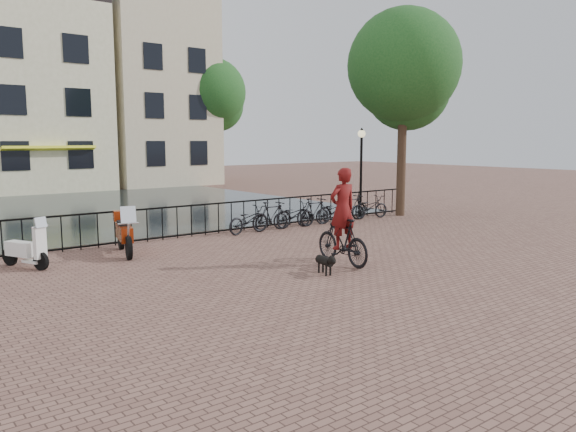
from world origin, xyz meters
TOP-DOWN VIEW (x-y plane):
  - ground at (0.00, 0.00)m, footprint 100.00×100.00m
  - canal_water at (0.00, 17.30)m, footprint 20.00×20.00m
  - railing at (0.00, 8.00)m, footprint 20.00×0.05m
  - canal_house_mid at (0.50, 30.00)m, footprint 8.00×9.50m
  - canal_house_right at (8.50, 30.00)m, footprint 7.00×9.00m
  - tree_near_right at (9.20, 7.30)m, footprint 4.48×4.48m
  - tree_far_right at (12.00, 27.00)m, footprint 4.76×4.76m
  - lamp_post at (7.20, 7.60)m, footprint 0.30×0.30m
  - cyclist at (1.01, 2.11)m, footprint 0.93×2.09m
  - dog at (-0.03, 1.60)m, footprint 0.38×0.77m
  - motorcycle at (-2.76, 6.63)m, footprint 0.95×2.05m
  - scooter at (-5.29, 6.54)m, footprint 0.95×1.44m
  - parked_bike_0 at (1.80, 7.40)m, footprint 1.79×0.85m
  - parked_bike_1 at (2.75, 7.40)m, footprint 1.68×0.52m
  - parked_bike_2 at (3.70, 7.40)m, footprint 1.75×0.71m
  - parked_bike_3 at (4.65, 7.40)m, footprint 1.68×0.52m
  - parked_bike_4 at (5.60, 7.40)m, footprint 1.73×0.65m
  - parked_bike_5 at (6.55, 7.40)m, footprint 1.70×0.62m
  - parked_bike_6 at (7.50, 7.40)m, footprint 1.78×0.81m

SIDE VIEW (x-z plane):
  - ground at x=0.00m, z-range 0.00..0.00m
  - canal_water at x=0.00m, z-range 0.00..0.00m
  - dog at x=-0.03m, z-range 0.00..0.50m
  - parked_bike_0 at x=1.80m, z-range 0.00..0.90m
  - parked_bike_2 at x=3.70m, z-range 0.00..0.90m
  - parked_bike_4 at x=5.60m, z-range 0.00..0.90m
  - parked_bike_6 at x=7.50m, z-range 0.00..0.90m
  - parked_bike_1 at x=2.75m, z-range 0.00..1.00m
  - parked_bike_3 at x=4.65m, z-range 0.00..1.00m
  - parked_bike_5 at x=6.55m, z-range 0.00..1.00m
  - railing at x=0.00m, z-range -0.01..1.02m
  - scooter at x=-5.29m, z-range 0.00..1.30m
  - motorcycle at x=-2.76m, z-range 0.00..1.43m
  - cyclist at x=1.01m, z-range -0.34..2.46m
  - lamp_post at x=7.20m, z-range 0.65..4.10m
  - canal_house_mid at x=0.50m, z-range 0.00..11.80m
  - tree_near_right at x=9.20m, z-range 1.85..10.09m
  - tree_far_right at x=12.00m, z-range 1.97..10.73m
  - canal_house_right at x=8.50m, z-range 0.00..13.30m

